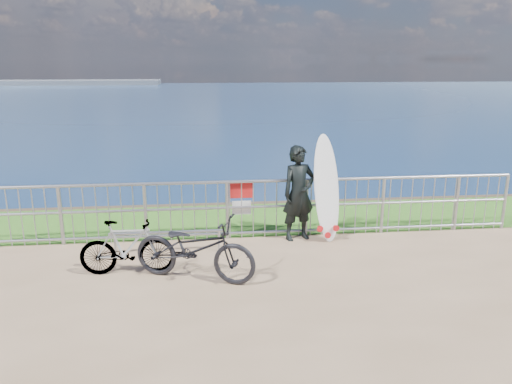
{
  "coord_description": "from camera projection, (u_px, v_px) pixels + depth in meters",
  "views": [
    {
      "loc": [
        -0.91,
        -7.3,
        3.28
      ],
      "look_at": [
        -0.0,
        1.2,
        1.0
      ],
      "focal_mm": 35.0,
      "sensor_mm": 36.0,
      "label": 1
    }
  ],
  "objects": [
    {
      "name": "grass_strip",
      "position": [
        249.0,
        219.0,
        10.55
      ],
      "size": [
        120.0,
        120.0,
        0.0
      ],
      "primitive_type": "plane",
      "color": "#2F691C",
      "rests_on": "ground"
    },
    {
      "name": "bicycle_near",
      "position": [
        195.0,
        248.0,
        7.56
      ],
      "size": [
        2.04,
        1.34,
        1.01
      ],
      "primitive_type": "imported",
      "rotation": [
        0.0,
        0.0,
        1.19
      ],
      "color": "black",
      "rests_on": "ground"
    },
    {
      "name": "seascape",
      "position": [
        55.0,
        85.0,
        146.17
      ],
      "size": [
        260.0,
        260.0,
        5.0
      ],
      "color": "brown",
      "rests_on": "ground"
    },
    {
      "name": "surfboard",
      "position": [
        327.0,
        192.0,
        9.17
      ],
      "size": [
        0.63,
        0.59,
        1.98
      ],
      "color": "white",
      "rests_on": "ground"
    },
    {
      "name": "bike_rack",
      "position": [
        167.0,
        235.0,
        8.63
      ],
      "size": [
        1.99,
        0.05,
        0.41
      ],
      "color": "#9A9CA2",
      "rests_on": "ground"
    },
    {
      "name": "railing",
      "position": [
        255.0,
        208.0,
        9.35
      ],
      "size": [
        10.06,
        0.1,
        1.13
      ],
      "color": "#9A9CA2",
      "rests_on": "ground"
    },
    {
      "name": "bicycle_far",
      "position": [
        127.0,
        247.0,
        7.77
      ],
      "size": [
        1.48,
        0.45,
        0.89
      ],
      "primitive_type": "imported",
      "rotation": [
        0.0,
        0.0,
        1.55
      ],
      "color": "black",
      "rests_on": "ground"
    },
    {
      "name": "surfer",
      "position": [
        299.0,
        193.0,
        9.2
      ],
      "size": [
        0.74,
        0.6,
        1.78
      ],
      "primitive_type": "imported",
      "rotation": [
        0.0,
        0.0,
        0.3
      ],
      "color": "black",
      "rests_on": "ground"
    }
  ]
}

